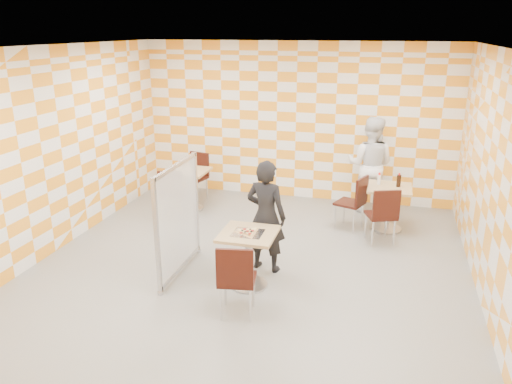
# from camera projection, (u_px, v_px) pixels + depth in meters

# --- Properties ---
(room_shell) EXTENTS (7.00, 7.00, 7.00)m
(room_shell) POSITION_uv_depth(u_px,v_px,m) (255.00, 160.00, 6.85)
(room_shell) COLOR gray
(room_shell) RESTS_ON ground
(main_table) EXTENTS (0.70, 0.70, 0.75)m
(main_table) POSITION_uv_depth(u_px,v_px,m) (248.00, 250.00, 6.41)
(main_table) COLOR tan
(main_table) RESTS_ON ground
(second_table) EXTENTS (0.70, 0.70, 0.75)m
(second_table) POSITION_uv_depth(u_px,v_px,m) (389.00, 201.00, 8.22)
(second_table) COLOR tan
(second_table) RESTS_ON ground
(empty_table) EXTENTS (0.70, 0.70, 0.75)m
(empty_table) POSITION_uv_depth(u_px,v_px,m) (189.00, 183.00, 9.16)
(empty_table) COLOR tan
(empty_table) RESTS_ON ground
(chair_main_front) EXTENTS (0.49, 0.49, 0.92)m
(chair_main_front) POSITION_uv_depth(u_px,v_px,m) (236.00, 276.00, 5.66)
(chair_main_front) COLOR black
(chair_main_front) RESTS_ON ground
(chair_second_front) EXTENTS (0.55, 0.55, 0.92)m
(chair_second_front) POSITION_uv_depth(u_px,v_px,m) (383.00, 212.00, 7.62)
(chair_second_front) COLOR black
(chair_second_front) RESTS_ON ground
(chair_second_side) EXTENTS (0.55, 0.54, 0.92)m
(chair_second_side) POSITION_uv_depth(u_px,v_px,m) (355.00, 199.00, 8.21)
(chair_second_side) COLOR black
(chair_second_side) RESTS_ON ground
(chair_empty_near) EXTENTS (0.51, 0.52, 0.92)m
(chair_empty_near) POSITION_uv_depth(u_px,v_px,m) (172.00, 191.00, 8.61)
(chair_empty_near) COLOR black
(chair_empty_near) RESTS_ON ground
(chair_empty_far) EXTENTS (0.51, 0.51, 0.92)m
(chair_empty_far) POSITION_uv_depth(u_px,v_px,m) (197.00, 172.00, 9.70)
(chair_empty_far) COLOR black
(chair_empty_far) RESTS_ON ground
(partition) EXTENTS (0.08, 1.38, 1.55)m
(partition) POSITION_uv_depth(u_px,v_px,m) (178.00, 219.00, 6.69)
(partition) COLOR white
(partition) RESTS_ON ground
(man_dark) EXTENTS (0.63, 0.48, 1.57)m
(man_dark) POSITION_uv_depth(u_px,v_px,m) (266.00, 216.00, 6.78)
(man_dark) COLOR black
(man_dark) RESTS_ON ground
(man_white) EXTENTS (0.94, 0.78, 1.75)m
(man_white) POSITION_uv_depth(u_px,v_px,m) (370.00, 165.00, 8.98)
(man_white) COLOR white
(man_white) RESTS_ON ground
(pizza_on_foil) EXTENTS (0.40, 0.40, 0.04)m
(pizza_on_foil) POSITION_uv_depth(u_px,v_px,m) (248.00, 232.00, 6.31)
(pizza_on_foil) COLOR silver
(pizza_on_foil) RESTS_ON main_table
(sport_bottle) EXTENTS (0.06, 0.06, 0.20)m
(sport_bottle) POSITION_uv_depth(u_px,v_px,m) (379.00, 179.00, 8.25)
(sport_bottle) COLOR white
(sport_bottle) RESTS_ON second_table
(soda_bottle) EXTENTS (0.07, 0.07, 0.23)m
(soda_bottle) POSITION_uv_depth(u_px,v_px,m) (399.00, 181.00, 8.12)
(soda_bottle) COLOR black
(soda_bottle) RESTS_ON second_table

